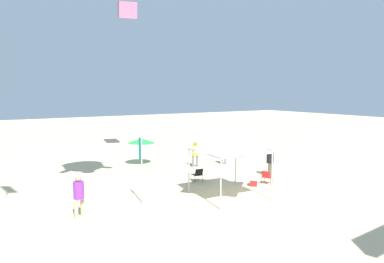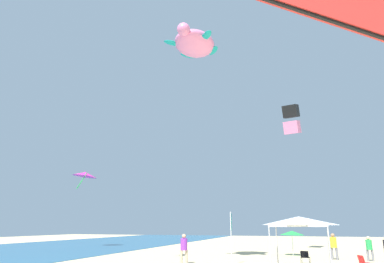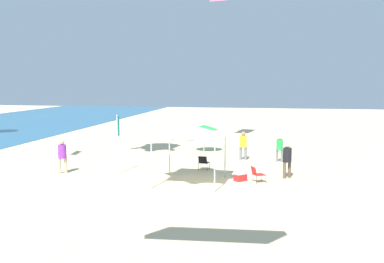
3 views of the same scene
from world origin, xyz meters
name	(u,v)px [view 3 (image 3 of 3)]	position (x,y,z in m)	size (l,w,h in m)	color
ground	(217,185)	(0.00, 0.00, -0.05)	(120.00, 120.00, 0.10)	beige
canopy_tent	(190,131)	(0.07, 1.38, 2.62)	(3.26, 3.26, 2.92)	#B7B7BC
beach_umbrella	(204,127)	(9.53, 2.14, 1.79)	(1.99, 1.99, 1.98)	silver
folding_chair_near_cooler	(203,162)	(3.29, 1.22, 0.47)	(0.68, 0.60, 0.82)	black
folding_chair_facing_ocean	(257,173)	(0.72, -1.91, 0.47)	(0.75, 0.80, 0.82)	black
cooler_box	(240,177)	(0.91, -1.07, 0.20)	(0.73, 0.72, 0.40)	red
banner_flag	(118,138)	(1.40, 5.65, 1.97)	(0.36, 0.06, 3.27)	silver
person_near_umbrella	(287,157)	(2.02, -3.43, 1.10)	(0.45, 0.45, 1.88)	brown
person_far_stroller	(280,147)	(6.49, -3.12, 0.98)	(0.40, 0.44, 1.67)	slate
person_kite_handler	(243,143)	(6.82, -0.82, 1.08)	(0.44, 0.49, 1.84)	slate
person_by_tent	(62,154)	(0.95, 8.72, 1.09)	(0.44, 0.46, 1.86)	#C6B28C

